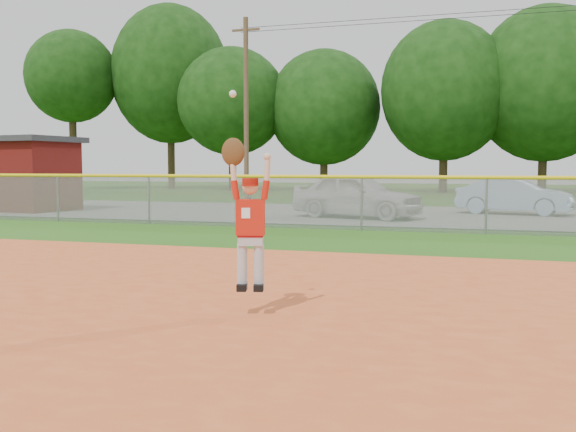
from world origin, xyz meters
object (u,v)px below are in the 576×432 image
object	(u,v)px
car_blue	(514,196)
ballplayer	(248,215)
car_white_a	(357,195)
utility_shed	(25,173)

from	to	relation	value
car_blue	ballplayer	xyz separation A→B (m)	(-3.68, -17.94, 0.53)
ballplayer	car_white_a	bearing A→B (deg)	96.00
car_blue	utility_shed	world-z (taller)	utility_shed
car_white_a	car_blue	xyz separation A→B (m)	(5.22, 3.31, -0.10)
car_white_a	utility_shed	xyz separation A→B (m)	(-13.42, -0.22, 0.71)
car_white_a	car_blue	size ratio (longest dim) A/B	1.11
utility_shed	ballplayer	size ratio (longest dim) A/B	1.83
car_white_a	car_blue	world-z (taller)	car_white_a
utility_shed	ballplayer	bearing A→B (deg)	-43.95
car_blue	utility_shed	distance (m)	18.98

